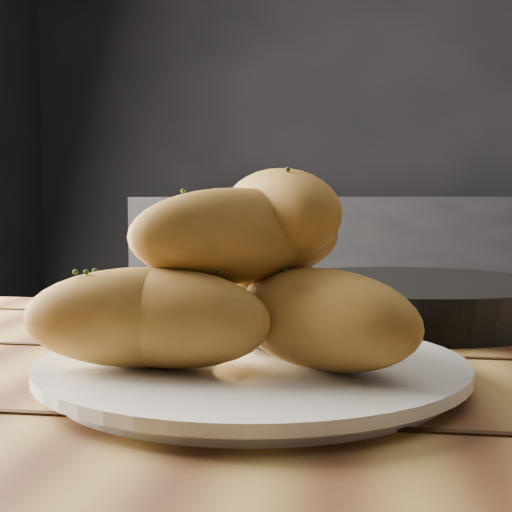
{
  "coord_description": "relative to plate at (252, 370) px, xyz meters",
  "views": [
    {
      "loc": [
        -0.58,
        -1.02,
        0.88
      ],
      "look_at": [
        -0.66,
        -0.5,
        0.84
      ],
      "focal_mm": 50.0,
      "sensor_mm": 36.0,
      "label": 1
    }
  ],
  "objects": [
    {
      "name": "back_wall",
      "position": [
        0.66,
        2.52,
        0.59
      ],
      "size": [
        4.0,
        0.04,
        2.7
      ],
      "primitive_type": "cube",
      "color": "black",
      "rests_on": "ground"
    },
    {
      "name": "skillet",
      "position": [
        0.13,
        0.3,
        0.01
      ],
      "size": [
        0.46,
        0.32,
        0.05
      ],
      "color": "black",
      "rests_on": "table"
    },
    {
      "name": "bread_rolls",
      "position": [
        -0.01,
        -0.0,
        0.06
      ],
      "size": [
        0.29,
        0.23,
        0.14
      ],
      "color": "#B47B32",
      "rests_on": "plate"
    },
    {
      "name": "plate",
      "position": [
        0.0,
        0.0,
        0.0
      ],
      "size": [
        0.31,
        0.31,
        0.02
      ],
      "color": "white",
      "rests_on": "table"
    }
  ]
}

